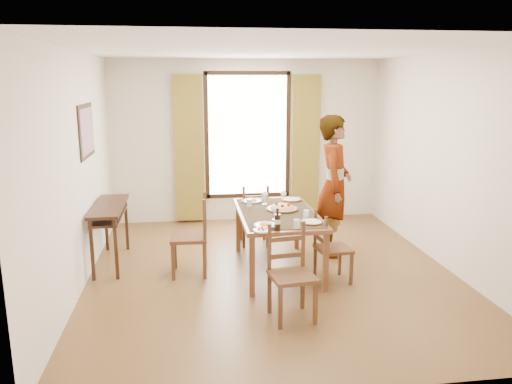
{
  "coord_description": "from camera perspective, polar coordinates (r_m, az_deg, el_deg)",
  "views": [
    {
      "loc": [
        -1.0,
        -5.81,
        2.39
      ],
      "look_at": [
        -0.17,
        0.2,
        1.0
      ],
      "focal_mm": 35.0,
      "sensor_mm": 36.0,
      "label": 1
    }
  ],
  "objects": [
    {
      "name": "chair_east",
      "position": [
        6.02,
        8.55,
        -6.53
      ],
      "size": [
        0.43,
        0.43,
        0.86
      ],
      "rotation": [
        0.0,
        0.0,
        1.7
      ],
      "color": "#56331C",
      "rests_on": "ground"
    },
    {
      "name": "plate_sw",
      "position": [
        5.63,
        1.13,
        -3.67
      ],
      "size": [
        0.27,
        0.27,
        0.05
      ],
      "primitive_type": null,
      "color": "silver",
      "rests_on": "dining_table"
    },
    {
      "name": "plate_ne",
      "position": [
        6.84,
        4.12,
        -0.72
      ],
      "size": [
        0.27,
        0.27,
        0.05
      ],
      "primitive_type": null,
      "color": "silver",
      "rests_on": "dining_table"
    },
    {
      "name": "caprese_plate",
      "position": [
        5.46,
        0.74,
        -4.27
      ],
      "size": [
        0.2,
        0.2,
        0.04
      ],
      "primitive_type": null,
      "color": "silver",
      "rests_on": "dining_table"
    },
    {
      "name": "chair_south",
      "position": [
        5.1,
        4.03,
        -9.52
      ],
      "size": [
        0.48,
        0.48,
        0.96
      ],
      "rotation": [
        0.0,
        0.0,
        0.13
      ],
      "color": "#56331C",
      "rests_on": "ground"
    },
    {
      "name": "chair_west",
      "position": [
        6.22,
        -7.34,
        -5.23
      ],
      "size": [
        0.46,
        0.46,
        1.0
      ],
      "rotation": [
        0.0,
        0.0,
        -1.62
      ],
      "color": "#56331C",
      "rests_on": "ground"
    },
    {
      "name": "chair_north",
      "position": [
        7.27,
        -0.17,
        -2.81
      ],
      "size": [
        0.41,
        0.41,
        0.9
      ],
      "rotation": [
        0.0,
        0.0,
        3.13
      ],
      "color": "#56331C",
      "rests_on": "ground"
    },
    {
      "name": "wine_glass_a",
      "position": [
        5.86,
        2.12,
        -2.35
      ],
      "size": [
        0.08,
        0.08,
        0.18
      ],
      "primitive_type": null,
      "color": "white",
      "rests_on": "dining_table"
    },
    {
      "name": "plate_se",
      "position": [
        5.79,
        6.36,
        -3.27
      ],
      "size": [
        0.27,
        0.27,
        0.05
      ],
      "primitive_type": null,
      "color": "silver",
      "rests_on": "dining_table"
    },
    {
      "name": "console_table",
      "position": [
        6.71,
        -16.43,
        -2.35
      ],
      "size": [
        0.38,
        1.2,
        0.8
      ],
      "color": "#331911",
      "rests_on": "ground"
    },
    {
      "name": "tumbler_a",
      "position": [
        5.97,
        5.77,
        -2.55
      ],
      "size": [
        0.07,
        0.07,
        0.1
      ],
      "primitive_type": "cylinder",
      "color": "silver",
      "rests_on": "dining_table"
    },
    {
      "name": "man",
      "position": [
        6.85,
        8.93,
        0.7
      ],
      "size": [
        0.99,
        0.9,
        1.92
      ],
      "primitive_type": "imported",
      "rotation": [
        0.0,
        0.0,
        1.23
      ],
      "color": "gray",
      "rests_on": "ground"
    },
    {
      "name": "wine_glass_c",
      "position": [
        6.57,
        1.03,
        -0.67
      ],
      "size": [
        0.08,
        0.08,
        0.18
      ],
      "primitive_type": null,
      "color": "white",
      "rests_on": "dining_table"
    },
    {
      "name": "tumbler_c",
      "position": [
        5.57,
        4.69,
        -3.65
      ],
      "size": [
        0.07,
        0.07,
        0.1
      ],
      "primitive_type": "cylinder",
      "color": "silver",
      "rests_on": "dining_table"
    },
    {
      "name": "wine_bottle",
      "position": [
        5.47,
        2.47,
        -3.13
      ],
      "size": [
        0.07,
        0.07,
        0.25
      ],
      "primitive_type": null,
      "color": "black",
      "rests_on": "dining_table"
    },
    {
      "name": "wine_glass_b",
      "position": [
        6.61,
        3.17,
        -0.59
      ],
      "size": [
        0.08,
        0.08,
        0.18
      ],
      "primitive_type": null,
      "color": "white",
      "rests_on": "dining_table"
    },
    {
      "name": "ground",
      "position": [
        6.36,
        1.79,
        -9.16
      ],
      "size": [
        5.0,
        5.0,
        0.0
      ],
      "primitive_type": "plane",
      "color": "#57361B",
      "rests_on": "ground"
    },
    {
      "name": "dining_table",
      "position": [
        6.25,
        2.47,
        -2.9
      ],
      "size": [
        0.96,
        1.63,
        0.76
      ],
      "color": "brown",
      "rests_on": "ground"
    },
    {
      "name": "room_shell",
      "position": [
        6.08,
        1.65,
        4.89
      ],
      "size": [
        4.6,
        5.1,
        2.74
      ],
      "color": "silver",
      "rests_on": "ground"
    },
    {
      "name": "plate_nw",
      "position": [
        6.73,
        -0.52,
        -0.91
      ],
      "size": [
        0.27,
        0.27,
        0.05
      ],
      "primitive_type": null,
      "color": "silver",
      "rests_on": "dining_table"
    },
    {
      "name": "pasta_platter",
      "position": [
        6.32,
        3.05,
        -1.63
      ],
      "size": [
        0.4,
        0.4,
        0.1
      ],
      "primitive_type": null,
      "color": "red",
      "rests_on": "dining_table"
    },
    {
      "name": "tumbler_b",
      "position": [
        6.48,
        -0.77,
        -1.24
      ],
      "size": [
        0.07,
        0.07,
        0.1
      ],
      "primitive_type": "cylinder",
      "color": "silver",
      "rests_on": "dining_table"
    }
  ]
}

